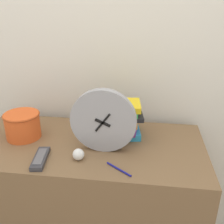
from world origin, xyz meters
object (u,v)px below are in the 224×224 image
(book_stack, at_px, (119,120))
(tv_remote, at_px, (40,158))
(basket, at_px, (23,124))
(crumpled_paper_ball, at_px, (78,154))
(desk_clock, at_px, (103,121))
(pen, at_px, (119,169))

(book_stack, distance_m, tv_remote, 0.42)
(basket, bearing_deg, tv_remote, -49.75)
(basket, bearing_deg, crumpled_paper_ball, -26.68)
(desk_clock, bearing_deg, pen, -59.18)
(desk_clock, distance_m, pen, 0.22)
(desk_clock, bearing_deg, book_stack, 69.82)
(book_stack, height_order, crumpled_paper_ball, book_stack)
(book_stack, bearing_deg, basket, -170.91)
(desk_clock, xyz_separation_m, pen, (0.09, -0.14, -0.14))
(basket, xyz_separation_m, crumpled_paper_ball, (0.32, -0.16, -0.04))
(basket, relative_size, pen, 1.61)
(basket, relative_size, crumpled_paper_ball, 3.52)
(desk_clock, height_order, basket, desk_clock)
(tv_remote, relative_size, pen, 1.54)
(book_stack, distance_m, crumpled_paper_ball, 0.29)
(book_stack, distance_m, basket, 0.48)
(desk_clock, distance_m, crumpled_paper_ball, 0.18)
(tv_remote, distance_m, pen, 0.34)
(basket, relative_size, tv_remote, 1.04)
(desk_clock, bearing_deg, crumpled_paper_ball, -137.56)
(tv_remote, bearing_deg, pen, -3.93)
(book_stack, xyz_separation_m, pen, (0.03, -0.29, -0.09))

